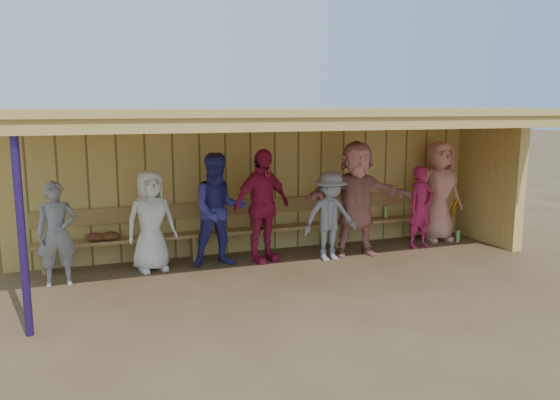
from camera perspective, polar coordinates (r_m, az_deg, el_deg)
The scene contains 12 objects.
ground at distance 8.67m, azimuth 0.78°, elevation -7.23°, with size 90.00×90.00×0.00m, color brown.
player_a at distance 8.35m, azimuth -22.28°, elevation -3.29°, with size 0.55×0.36×1.50m, color gray.
player_b at distance 8.65m, azimuth -13.33°, elevation -2.14°, with size 0.77×0.50×1.58m, color white.
player_c at distance 8.71m, azimuth -6.41°, elevation -1.05°, with size 0.88×0.69×1.82m, color navy.
player_d at distance 8.91m, azimuth -1.90°, elevation -0.61°, with size 1.09×0.45×1.86m, color #B61D44.
player_e at distance 9.04m, azimuth 5.25°, elevation -1.71°, with size 0.96×0.55×1.48m, color gray.
player_f at distance 9.34m, azimuth 8.02°, elevation 0.13°, with size 1.83×0.58×1.97m, color tan.
player_g at distance 10.14m, azimuth 14.50°, elevation -0.74°, with size 0.54×0.36×1.48m, color #AA1B4D.
player_h at distance 10.73m, azimuth 16.24°, elevation 0.86°, with size 0.93×0.60×1.89m, color tan.
dugout_structure at distance 9.11m, azimuth 1.60°, elevation 4.48°, with size 8.80×3.20×2.50m.
bench at distance 9.56m, azimuth -1.54°, elevation -2.36°, with size 7.60×0.34×0.93m.
dugout_equipment at distance 9.23m, azimuth -5.98°, elevation -3.08°, with size 6.70×0.62×0.80m.
Camera 1 is at (-2.89, -7.77, 2.53)m, focal length 35.00 mm.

